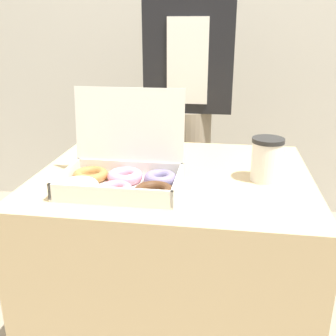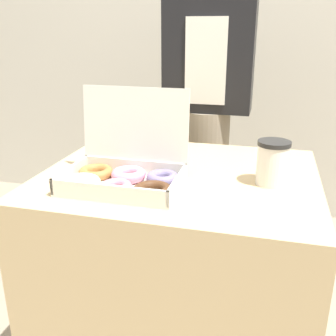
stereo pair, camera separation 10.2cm
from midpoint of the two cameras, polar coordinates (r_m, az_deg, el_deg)
The scene contains 5 objects.
wall_back at distance 2.55m, azimuth 10.99°, elevation 22.37°, with size 10.00×0.05×2.60m.
table at distance 1.37m, azimuth 3.74°, elevation -15.53°, with size 0.82×0.68×0.75m.
donut_box at distance 1.08m, azimuth -3.84°, elevation -0.83°, with size 0.34×0.24×0.26m.
coffee_cup at distance 1.14m, azimuth 17.44°, elevation 0.70°, with size 0.09×0.09×0.13m.
person_customer at distance 1.76m, azimuth 7.54°, elevation 11.59°, with size 0.38×0.24×1.61m.
Camera 2 is at (0.25, -1.09, 1.16)m, focal length 42.00 mm.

